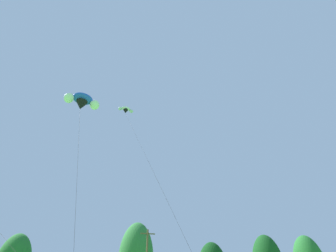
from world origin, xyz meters
The scene contains 2 objects.
parafoil_kite_high_blue_white centered at (-7.48, 29.13, 19.98)m, with size 5.20×10.31×19.36m.
parafoil_kite_mid_white centered at (-2.80, 36.99, 25.68)m, with size 7.07×16.11×25.10m.
Camera 1 is at (-3.05, 6.13, 1.82)m, focal length 28.68 mm.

